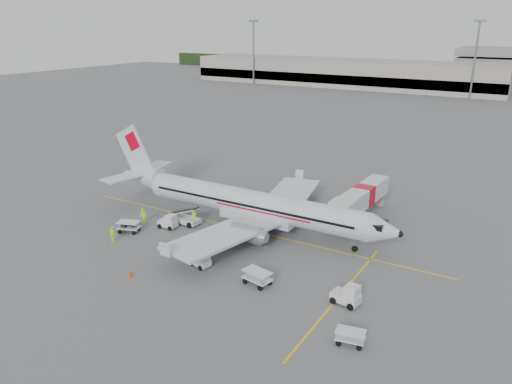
# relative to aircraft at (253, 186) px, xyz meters

# --- Properties ---
(ground) EXTENTS (360.00, 360.00, 0.00)m
(ground) POSITION_rel_aircraft_xyz_m (-0.26, -0.89, -4.82)
(ground) COLOR #56595B
(stripe_lead) EXTENTS (44.00, 0.20, 0.01)m
(stripe_lead) POSITION_rel_aircraft_xyz_m (-0.26, -0.89, -4.81)
(stripe_lead) COLOR yellow
(stripe_lead) RESTS_ON ground
(stripe_cross) EXTENTS (0.20, 20.00, 0.01)m
(stripe_cross) POSITION_rel_aircraft_xyz_m (13.74, -8.89, -4.81)
(stripe_cross) COLOR yellow
(stripe_cross) RESTS_ON ground
(terminal_west) EXTENTS (110.00, 22.00, 9.00)m
(terminal_west) POSITION_rel_aircraft_xyz_m (-40.26, 129.11, -0.32)
(terminal_west) COLOR gray
(terminal_west) RESTS_ON ground
(treeline) EXTENTS (300.00, 3.00, 6.00)m
(treeline) POSITION_rel_aircraft_xyz_m (-0.26, 174.11, -1.82)
(treeline) COLOR black
(treeline) RESTS_ON ground
(mast_west) EXTENTS (3.20, 1.20, 22.00)m
(mast_west) POSITION_rel_aircraft_xyz_m (-70.26, 117.11, 6.18)
(mast_west) COLOR slate
(mast_west) RESTS_ON ground
(mast_center) EXTENTS (3.20, 1.20, 22.00)m
(mast_center) POSITION_rel_aircraft_xyz_m (4.74, 117.11, 6.18)
(mast_center) COLOR slate
(mast_center) RESTS_ON ground
(aircraft) EXTENTS (35.05, 27.51, 9.64)m
(aircraft) POSITION_rel_aircraft_xyz_m (0.00, 0.00, 0.00)
(aircraft) COLOR silver
(aircraft) RESTS_ON ground
(jet_bridge) EXTENTS (3.41, 14.65, 3.82)m
(jet_bridge) POSITION_rel_aircraft_xyz_m (9.37, 9.07, -2.91)
(jet_bridge) COLOR silver
(jet_bridge) RESTS_ON ground
(belt_loader) EXTENTS (5.19, 2.08, 2.78)m
(belt_loader) POSITION_rel_aircraft_xyz_m (-7.33, -2.89, -3.43)
(belt_loader) COLOR silver
(belt_loader) RESTS_ON ground
(tug_fore) EXTENTS (2.42, 1.58, 1.76)m
(tug_fore) POSITION_rel_aircraft_xyz_m (14.56, -9.67, -3.94)
(tug_fore) COLOR silver
(tug_fore) RESTS_ON ground
(tug_mid) EXTENTS (2.17, 1.55, 1.51)m
(tug_mid) POSITION_rel_aircraft_xyz_m (0.55, -10.40, -4.06)
(tug_mid) COLOR silver
(tug_mid) RESTS_ON ground
(tug_aft) EXTENTS (2.11, 1.29, 1.59)m
(tug_aft) POSITION_rel_aircraft_xyz_m (-8.09, -4.82, -4.03)
(tug_aft) COLOR silver
(tug_aft) RESTS_ON ground
(cart_loaded_a) EXTENTS (2.29, 1.63, 1.09)m
(cart_loaded_a) POSITION_rel_aircraft_xyz_m (-0.97, -2.89, -4.27)
(cart_loaded_a) COLOR silver
(cart_loaded_a) RESTS_ON ground
(cart_loaded_b) EXTENTS (2.67, 2.08, 1.22)m
(cart_loaded_b) POSITION_rel_aircraft_xyz_m (-10.89, -7.93, -4.21)
(cart_loaded_b) COLOR silver
(cart_loaded_b) RESTS_ON ground
(cart_empty_a) EXTENTS (2.72, 1.92, 1.30)m
(cart_empty_a) POSITION_rel_aircraft_xyz_m (6.86, -10.64, -4.17)
(cart_empty_a) COLOR silver
(cart_empty_a) RESTS_ON ground
(cart_empty_b) EXTENTS (2.25, 1.58, 1.08)m
(cart_empty_b) POSITION_rel_aircraft_xyz_m (16.79, -14.56, -4.28)
(cart_empty_b) COLOR silver
(cart_empty_b) RESTS_ON ground
(cone_nose) EXTENTS (0.41, 0.41, 0.67)m
(cone_nose) POSITION_rel_aircraft_xyz_m (13.69, -6.73, -4.48)
(cone_nose) COLOR #EA4C04
(cone_nose) RESTS_ON ground
(cone_port) EXTENTS (0.40, 0.40, 0.66)m
(cone_port) POSITION_rel_aircraft_xyz_m (4.78, 18.17, -4.49)
(cone_port) COLOR #EA4C04
(cone_port) RESTS_ON ground
(cone_stbd) EXTENTS (0.44, 0.44, 0.71)m
(cone_stbd) POSITION_rel_aircraft_xyz_m (-3.70, -15.27, -4.46)
(cone_stbd) COLOR #EA4C04
(cone_stbd) RESTS_ON ground
(crew_a) EXTENTS (0.75, 0.74, 1.74)m
(crew_a) POSITION_rel_aircraft_xyz_m (-6.31, -2.39, -3.95)
(crew_a) COLOR #B2E521
(crew_a) RESTS_ON ground
(crew_b) EXTENTS (1.04, 0.91, 1.81)m
(crew_b) POSITION_rel_aircraft_xyz_m (-11.33, -5.21, -3.91)
(crew_b) COLOR #B2E521
(crew_b) RESTS_ON ground
(crew_c) EXTENTS (0.78, 1.12, 1.59)m
(crew_c) POSITION_rel_aircraft_xyz_m (-1.88, -6.00, -4.03)
(crew_c) COLOR #B2E521
(crew_c) RESTS_ON ground
(crew_d) EXTENTS (0.98, 0.42, 1.67)m
(crew_d) POSITION_rel_aircraft_xyz_m (-10.57, -10.59, -3.98)
(crew_d) COLOR #B2E521
(crew_d) RESTS_ON ground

